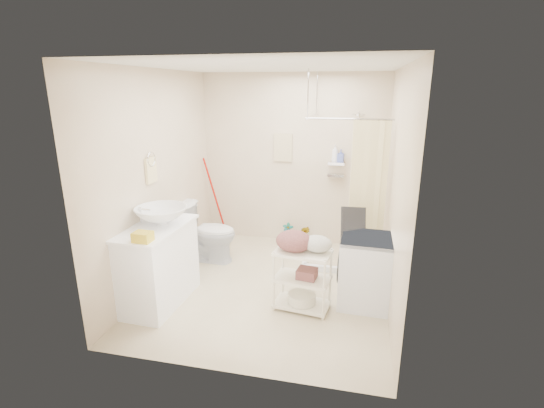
{
  "coord_description": "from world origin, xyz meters",
  "views": [
    {
      "loc": [
        0.99,
        -4.32,
        2.38
      ],
      "look_at": [
        -0.03,
        0.25,
        0.99
      ],
      "focal_mm": 26.0,
      "sensor_mm": 36.0,
      "label": 1
    }
  ],
  "objects": [
    {
      "name": "wall_right",
      "position": [
        1.4,
        0.0,
        1.3
      ],
      "size": [
        0.04,
        3.2,
        2.6
      ],
      "primitive_type": "cube",
      "color": "beige",
      "rests_on": "ground"
    },
    {
      "name": "shower",
      "position": [
        0.85,
        1.05,
        1.05
      ],
      "size": [
        1.1,
        1.1,
        2.1
      ],
      "primitive_type": null,
      "color": "silver",
      "rests_on": "ground"
    },
    {
      "name": "mop",
      "position": [
        -1.28,
        1.49,
        0.66
      ],
      "size": [
        0.16,
        0.16,
        1.32
      ],
      "primitive_type": null,
      "rotation": [
        0.0,
        0.0,
        -0.28
      ],
      "color": "#B10A01",
      "rests_on": "ground"
    },
    {
      "name": "counter_basket",
      "position": [
        -1.04,
        -1.06,
        0.97
      ],
      "size": [
        0.18,
        0.15,
        0.1
      ],
      "primitive_type": "cube",
      "rotation": [
        0.0,
        0.0,
        -0.04
      ],
      "color": "gold",
      "rests_on": "vanity"
    },
    {
      "name": "shampoo_bottle_b",
      "position": [
        0.73,
        1.51,
        1.42
      ],
      "size": [
        0.1,
        0.1,
        0.19
      ],
      "primitive_type": "imported",
      "rotation": [
        0.0,
        0.0,
        -0.16
      ],
      "color": "#4A59A9",
      "rests_on": "shower"
    },
    {
      "name": "wall_back",
      "position": [
        0.0,
        1.6,
        1.3
      ],
      "size": [
        2.8,
        0.04,
        2.6
      ],
      "primitive_type": "cube",
      "color": "beige",
      "rests_on": "ground"
    },
    {
      "name": "ironing_board",
      "position": [
        0.99,
        -0.02,
        0.55
      ],
      "size": [
        0.31,
        0.24,
        1.1
      ],
      "primitive_type": null,
      "rotation": [
        0.0,
        0.0,
        0.55
      ],
      "color": "black",
      "rests_on": "ground"
    },
    {
      "name": "potted_plant_b",
      "position": [
        0.23,
        1.37,
        0.17
      ],
      "size": [
        0.19,
        0.16,
        0.33
      ],
      "primitive_type": "imported",
      "rotation": [
        0.0,
        0.0,
        -0.04
      ],
      "color": "#97522F",
      "rests_on": "ground"
    },
    {
      "name": "shampoo_bottle_a",
      "position": [
        0.64,
        1.52,
        1.45
      ],
      "size": [
        0.1,
        0.1,
        0.25
      ],
      "primitive_type": "imported",
      "rotation": [
        0.0,
        0.0,
        -0.04
      ],
      "color": "silver",
      "rests_on": "shower"
    },
    {
      "name": "floor",
      "position": [
        0.0,
        0.0,
        0.0
      ],
      "size": [
        3.2,
        3.2,
        0.0
      ],
      "primitive_type": "plane",
      "color": "beige",
      "rests_on": "ground"
    },
    {
      "name": "floor_basket",
      "position": [
        -1.09,
        -0.91,
        0.07
      ],
      "size": [
        0.3,
        0.26,
        0.14
      ],
      "primitive_type": "cube",
      "rotation": [
        0.0,
        0.0,
        -0.25
      ],
      "color": "gold",
      "rests_on": "ground"
    },
    {
      "name": "hanging_towel",
      "position": [
        -0.15,
        1.58,
        1.5
      ],
      "size": [
        0.28,
        0.03,
        0.42
      ],
      "primitive_type": "cube",
      "color": "beige",
      "rests_on": "wall_back"
    },
    {
      "name": "laundry_rack",
      "position": [
        0.47,
        -0.42,
        0.41
      ],
      "size": [
        0.64,
        0.43,
        0.83
      ],
      "primitive_type": null,
      "rotation": [
        0.0,
        0.0,
        -0.14
      ],
      "color": "silver",
      "rests_on": "ground"
    },
    {
      "name": "toilet",
      "position": [
        -1.04,
        0.58,
        0.42
      ],
      "size": [
        0.83,
        0.49,
        0.84
      ],
      "primitive_type": "imported",
      "rotation": [
        0.0,
        0.0,
        1.54
      ],
      "color": "silver",
      "rests_on": "ground"
    },
    {
      "name": "potted_plant_a",
      "position": [
        -0.03,
        1.44,
        0.17
      ],
      "size": [
        0.18,
        0.13,
        0.33
      ],
      "primitive_type": "imported",
      "rotation": [
        0.0,
        0.0,
        0.08
      ],
      "color": "brown",
      "rests_on": "ground"
    },
    {
      "name": "vanity",
      "position": [
        -1.16,
        -0.63,
        0.46
      ],
      "size": [
        0.63,
        1.07,
        0.92
      ],
      "primitive_type": "cube",
      "rotation": [
        0.0,
        0.0,
        -0.04
      ],
      "color": "white",
      "rests_on": "ground"
    },
    {
      "name": "ceiling",
      "position": [
        0.0,
        0.0,
        2.6
      ],
      "size": [
        2.8,
        3.2,
        0.04
      ],
      "primitive_type": "cube",
      "color": "silver",
      "rests_on": "ground"
    },
    {
      "name": "wall_front",
      "position": [
        0.0,
        -1.6,
        1.3
      ],
      "size": [
        2.8,
        0.04,
        2.6
      ],
      "primitive_type": "cube",
      "color": "beige",
      "rests_on": "ground"
    },
    {
      "name": "towel_ring",
      "position": [
        -1.38,
        -0.2,
        1.47
      ],
      "size": [
        0.04,
        0.22,
        0.34
      ],
      "primitive_type": null,
      "color": "#F4E29B",
      "rests_on": "wall_left"
    },
    {
      "name": "wall_left",
      "position": [
        -1.4,
        0.0,
        1.3
      ],
      "size": [
        0.04,
        3.2,
        2.6
      ],
      "primitive_type": "cube",
      "color": "beige",
      "rests_on": "ground"
    },
    {
      "name": "washing_machine",
      "position": [
        1.14,
        -0.16,
        0.4
      ],
      "size": [
        0.58,
        0.59,
        0.81
      ],
      "primitive_type": "cube",
      "rotation": [
        0.0,
        0.0,
        -0.04
      ],
      "color": "silver",
      "rests_on": "ground"
    },
    {
      "name": "sink",
      "position": [
        -1.11,
        -0.54,
        1.02
      ],
      "size": [
        0.74,
        0.74,
        0.2
      ],
      "primitive_type": "imported",
      "rotation": [
        0.0,
        0.0,
        -0.35
      ],
      "color": "silver",
      "rests_on": "vanity"
    },
    {
      "name": "tp_holder",
      "position": [
        -1.36,
        0.05,
        0.72
      ],
      "size": [
        0.08,
        0.12,
        0.14
      ],
      "primitive_type": null,
      "color": "silver",
      "rests_on": "wall_left"
    }
  ]
}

